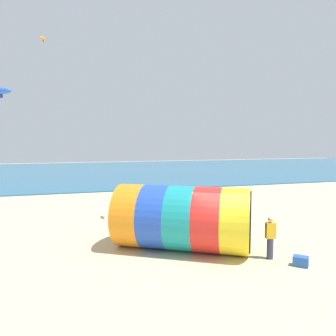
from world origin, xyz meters
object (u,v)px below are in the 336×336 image
object	(u,v)px
giant_inflatable_tube	(183,218)
cooler_box	(301,261)
kite_blue_parafoil	(1,91)
kite_orange_parafoil	(43,39)
kite_handler	(270,237)

from	to	relation	value
giant_inflatable_tube	cooler_box	distance (m)	4.69
kite_blue_parafoil	cooler_box	size ratio (longest dim) A/B	2.26
giant_inflatable_tube	cooler_box	world-z (taller)	giant_inflatable_tube
giant_inflatable_tube	kite_orange_parafoil	size ratio (longest dim) A/B	8.27
giant_inflatable_tube	kite_handler	distance (m)	3.50
giant_inflatable_tube	kite_handler	size ratio (longest dim) A/B	3.66
cooler_box	kite_blue_parafoil	bearing A→B (deg)	138.29
kite_handler	cooler_box	size ratio (longest dim) A/B	3.15
kite_handler	kite_orange_parafoil	bearing A→B (deg)	122.93
kite_orange_parafoil	kite_blue_parafoil	size ratio (longest dim) A/B	0.62
kite_handler	kite_blue_parafoil	size ratio (longest dim) A/B	1.39
kite_handler	kite_orange_parafoil	size ratio (longest dim) A/B	2.26
kite_orange_parafoil	kite_blue_parafoil	bearing A→B (deg)	-113.56
giant_inflatable_tube	kite_handler	world-z (taller)	giant_inflatable_tube
kite_orange_parafoil	kite_blue_parafoil	world-z (taller)	kite_orange_parafoil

